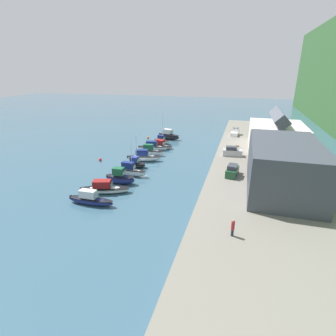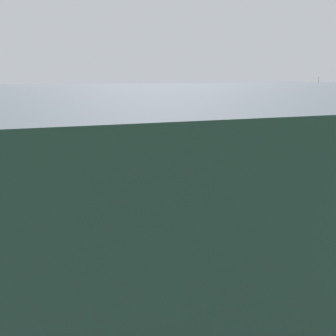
# 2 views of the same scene
# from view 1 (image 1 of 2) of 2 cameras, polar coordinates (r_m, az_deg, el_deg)

# --- Properties ---
(ground_plane) EXTENTS (320.00, 320.00, 0.00)m
(ground_plane) POSITION_cam_1_polar(r_m,az_deg,el_deg) (56.95, -6.03, 0.62)
(ground_plane) COLOR #385B70
(quay_promenade) EXTENTS (109.66, 20.27, 1.21)m
(quay_promenade) POSITION_cam_1_polar(r_m,az_deg,el_deg) (53.13, 20.13, -1.36)
(quay_promenade) COLOR gray
(quay_promenade) RESTS_ON ground_plane
(harbor_clubhouse) EXTENTS (16.70, 12.62, 9.37)m
(harbor_clubhouse) POSITION_cam_1_polar(r_m,az_deg,el_deg) (69.70, 22.50, 6.70)
(harbor_clubhouse) COLOR silver
(harbor_clubhouse) RESTS_ON quay_promenade
(yacht_club_building) EXTENTS (18.90, 10.30, 7.59)m
(yacht_club_building) POSITION_cam_1_polar(r_m,az_deg,el_deg) (45.26, 23.76, 0.37)
(yacht_club_building) COLOR #3D424C
(yacht_club_building) RESTS_ON quay_promenade
(moored_boat_0) EXTENTS (4.10, 7.39, 3.01)m
(moored_boat_0) POSITION_cam_1_polar(r_m,az_deg,el_deg) (78.27, 0.14, 7.08)
(moored_boat_0) COLOR black
(moored_boat_0) RESTS_ON ground_plane
(moored_boat_1) EXTENTS (2.12, 4.81, 8.87)m
(moored_boat_1) POSITION_cam_1_polar(r_m,az_deg,el_deg) (73.64, -1.42, 6.02)
(moored_boat_1) COLOR white
(moored_boat_1) RESTS_ON ground_plane
(moored_boat_2) EXTENTS (4.38, 7.34, 2.09)m
(moored_boat_2) POSITION_cam_1_polar(r_m,az_deg,el_deg) (69.66, -1.58, 5.06)
(moored_boat_2) COLOR silver
(moored_boat_2) RESTS_ON ground_plane
(moored_boat_3) EXTENTS (3.42, 7.83, 2.44)m
(moored_boat_3) POSITION_cam_1_polar(r_m,az_deg,el_deg) (67.24, -3.39, 4.59)
(moored_boat_3) COLOR white
(moored_boat_3) RESTS_ON ground_plane
(moored_boat_4) EXTENTS (2.38, 6.73, 2.78)m
(moored_boat_4) POSITION_cam_1_polar(r_m,az_deg,el_deg) (63.00, -4.04, 3.62)
(moored_boat_4) COLOR white
(moored_boat_4) RESTS_ON ground_plane
(moored_boat_5) EXTENTS (3.95, 7.89, 2.72)m
(moored_boat_5) POSITION_cam_1_polar(r_m,az_deg,el_deg) (59.05, -5.39, 2.39)
(moored_boat_5) COLOR white
(moored_boat_5) RESTS_ON ground_plane
(moored_boat_6) EXTENTS (2.19, 4.41, 6.93)m
(moored_boat_6) POSITION_cam_1_polar(r_m,az_deg,el_deg) (55.56, -7.11, 0.98)
(moored_boat_6) COLOR black
(moored_boat_6) RESTS_ON ground_plane
(moored_boat_7) EXTENTS (1.64, 6.86, 6.61)m
(moored_boat_7) POSITION_cam_1_polar(r_m,az_deg,el_deg) (51.21, -8.37, -0.58)
(moored_boat_7) COLOR white
(moored_boat_7) RESTS_ON ground_plane
(moored_boat_8) EXTENTS (2.08, 5.55, 3.00)m
(moored_boat_8) POSITION_cam_1_polar(r_m,az_deg,el_deg) (47.91, -10.39, -2.08)
(moored_boat_8) COLOR navy
(moored_boat_8) RESTS_ON ground_plane
(moored_boat_9) EXTENTS (4.56, 8.61, 2.24)m
(moored_boat_9) POSITION_cam_1_polar(r_m,az_deg,el_deg) (44.96, -13.69, -4.34)
(moored_boat_9) COLOR silver
(moored_boat_9) RESTS_ON ground_plane
(moored_boat_10) EXTENTS (1.74, 7.49, 2.34)m
(moored_boat_10) POSITION_cam_1_polar(r_m,az_deg,el_deg) (41.73, -16.55, -6.58)
(moored_boat_10) COLOR navy
(moored_boat_10) RESTS_ON ground_plane
(parked_car_0) EXTENTS (2.22, 4.36, 2.16)m
(parked_car_0) POSITION_cam_1_polar(r_m,az_deg,el_deg) (60.49, 13.79, 3.44)
(parked_car_0) COLOR #B7B7BC
(parked_car_0) RESTS_ON quay_promenade
(parked_car_1) EXTENTS (4.40, 2.34, 2.16)m
(parked_car_1) POSITION_cam_1_polar(r_m,az_deg,el_deg) (48.92, 13.83, -0.60)
(parked_car_1) COLOR #1E4C2D
(parked_car_1) RESTS_ON quay_promenade
(pickup_truck_0) EXTENTS (4.90, 2.44, 1.90)m
(pickup_truck_0) POSITION_cam_1_polar(r_m,az_deg,el_deg) (80.85, 14.39, 7.53)
(pickup_truck_0) COLOR silver
(pickup_truck_0) RESTS_ON quay_promenade
(person_on_quay) EXTENTS (0.40, 0.40, 2.14)m
(person_on_quay) POSITION_cam_1_polar(r_m,az_deg,el_deg) (31.64, 13.91, -12.48)
(person_on_quay) COLOR #232838
(person_on_quay) RESTS_ON quay_promenade
(dog_on_quay) EXTENTS (0.37, 0.88, 0.68)m
(dog_on_quay) POSITION_cam_1_polar(r_m,az_deg,el_deg) (67.23, 14.94, 4.62)
(dog_on_quay) COLOR brown
(dog_on_quay) RESTS_ON quay_promenade
(mooring_buoy_0) EXTENTS (0.64, 0.64, 0.64)m
(mooring_buoy_0) POSITION_cam_1_polar(r_m,az_deg,el_deg) (61.20, -14.54, 1.79)
(mooring_buoy_0) COLOR red
(mooring_buoy_0) RESTS_ON ground_plane
(mooring_buoy_1) EXTENTS (0.63, 0.63, 0.63)m
(mooring_buoy_1) POSITION_cam_1_polar(r_m,az_deg,el_deg) (79.44, -4.40, 6.62)
(mooring_buoy_1) COLOR orange
(mooring_buoy_1) RESTS_ON ground_plane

